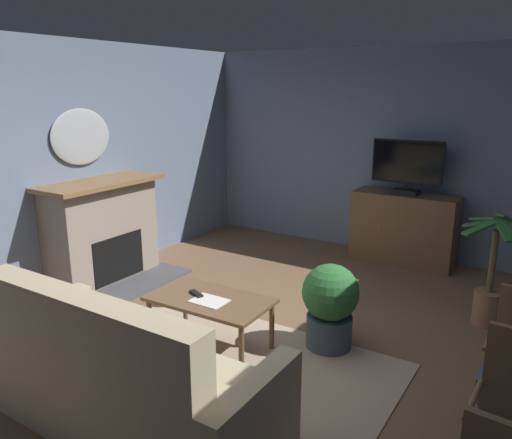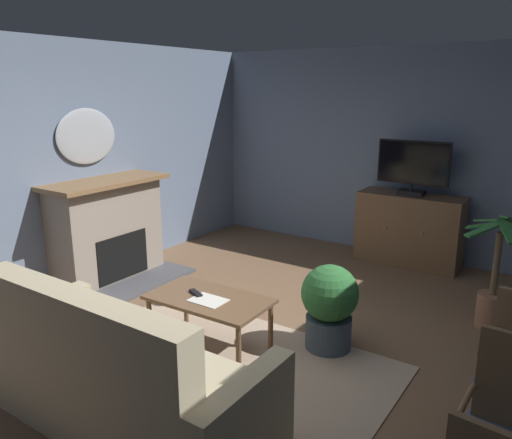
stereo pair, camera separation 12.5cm
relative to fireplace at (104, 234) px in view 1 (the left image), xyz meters
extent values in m
cube|color=brown|center=(2.28, -0.52, -0.59)|extent=(5.72, 7.25, 0.04)
cube|color=slate|center=(2.28, 2.86, 0.79)|extent=(5.72, 0.10, 2.72)
cube|color=slate|center=(-0.33, -0.52, 0.79)|extent=(0.10, 7.25, 2.72)
cube|color=tan|center=(2.27, -1.02, -0.57)|extent=(2.69, 2.19, 0.01)
cube|color=#4C4C51|center=(0.42, 0.00, -0.55)|extent=(0.50, 1.48, 0.04)
cube|color=gray|center=(-0.03, 0.00, 0.00)|extent=(0.49, 1.28, 1.15)
cube|color=black|center=(0.18, 0.00, -0.25)|extent=(0.10, 0.72, 0.52)
cube|color=olive|center=(0.01, 0.00, 0.60)|extent=(0.61, 1.44, 0.05)
ellipsoid|color=#B2B7BF|center=(-0.25, 0.00, 1.09)|extent=(0.06, 0.80, 0.63)
cube|color=#4A3523|center=(2.72, 2.51, -0.54)|extent=(1.23, 0.42, 0.06)
cube|color=brown|center=(2.72, 2.51, -0.12)|extent=(1.29, 0.48, 0.91)
sphere|color=tan|center=(2.49, 2.25, -0.07)|extent=(0.03, 0.03, 0.03)
sphere|color=tan|center=(2.95, 2.25, -0.07)|extent=(0.03, 0.03, 0.03)
cube|color=black|center=(2.72, 2.46, 0.37)|extent=(0.31, 0.20, 0.06)
cylinder|color=black|center=(2.72, 2.46, 0.44)|extent=(0.04, 0.04, 0.08)
cube|color=black|center=(2.72, 2.46, 0.74)|extent=(0.87, 0.05, 0.53)
cube|color=black|center=(2.72, 2.43, 0.74)|extent=(0.83, 0.01, 0.49)
cube|color=brown|center=(1.99, -0.60, -0.12)|extent=(1.06, 0.61, 0.03)
cylinder|color=brown|center=(2.45, -0.34, -0.36)|extent=(0.04, 0.04, 0.43)
cylinder|color=brown|center=(1.51, -0.37, -0.36)|extent=(0.04, 0.04, 0.43)
cylinder|color=brown|center=(2.47, -0.83, -0.36)|extent=(0.04, 0.04, 0.43)
cylinder|color=brown|center=(1.52, -0.85, -0.36)|extent=(0.04, 0.04, 0.43)
cube|color=black|center=(1.85, -0.61, -0.10)|extent=(0.18, 0.11, 0.02)
cube|color=silver|center=(2.02, -0.65, -0.11)|extent=(0.30, 0.22, 0.01)
cube|color=tan|center=(2.15, -1.67, -0.37)|extent=(1.79, 0.87, 0.41)
cube|color=tan|center=(2.15, -2.00, 0.15)|extent=(1.79, 0.20, 0.62)
cube|color=tan|center=(1.18, -1.67, -0.26)|extent=(0.15, 0.87, 0.63)
cube|color=tan|center=(3.12, -1.67, -0.26)|extent=(0.15, 0.87, 0.63)
cube|color=slate|center=(2.15, -1.80, -0.04)|extent=(0.36, 0.13, 0.36)
cylinder|color=brown|center=(4.18, -1.26, 0.10)|extent=(0.04, 0.39, 0.03)
cylinder|color=brown|center=(4.16, -0.71, -0.37)|extent=(0.04, 0.04, 0.41)
cylinder|color=brown|center=(4.17, -0.29, -0.37)|extent=(0.04, 0.04, 0.41)
cylinder|color=brown|center=(4.15, -0.50, 0.10)|extent=(0.04, 0.39, 0.03)
cylinder|color=#3D4C5B|center=(2.85, -0.04, -0.43)|extent=(0.40, 0.40, 0.30)
sphere|color=#2D6B33|center=(2.85, -0.04, -0.06)|extent=(0.49, 0.49, 0.49)
cylinder|color=#99664C|center=(3.94, 1.18, -0.41)|extent=(0.26, 0.26, 0.33)
cylinder|color=brown|center=(3.94, 1.18, 0.06)|extent=(0.06, 0.06, 0.60)
cube|color=#2D6B33|center=(4.03, 1.43, 0.40)|extent=(0.25, 0.50, 0.22)
cube|color=#2D6B33|center=(3.79, 1.41, 0.40)|extent=(0.35, 0.50, 0.16)
cube|color=#2D6B33|center=(3.78, 1.21, 0.40)|extent=(0.31, 0.12, 0.11)
cube|color=#2D6B33|center=(3.82, 1.05, 0.40)|extent=(0.29, 0.32, 0.12)
cube|color=#2D6B33|center=(4.01, 1.05, 0.40)|extent=(0.21, 0.29, 0.13)
ellipsoid|color=beige|center=(1.26, 0.02, -0.47)|extent=(0.39, 0.40, 0.21)
sphere|color=beige|center=(1.10, -0.14, -0.44)|extent=(0.15, 0.15, 0.15)
cone|color=beige|center=(1.13, -0.17, -0.37)|extent=(0.04, 0.04, 0.04)
cone|color=beige|center=(1.07, -0.11, -0.37)|extent=(0.04, 0.04, 0.04)
cylinder|color=beige|center=(1.48, 0.20, -0.51)|extent=(0.18, 0.19, 0.07)
camera|label=1|loc=(4.45, -3.72, 1.62)|focal=35.20mm
camera|label=2|loc=(4.55, -3.65, 1.62)|focal=35.20mm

